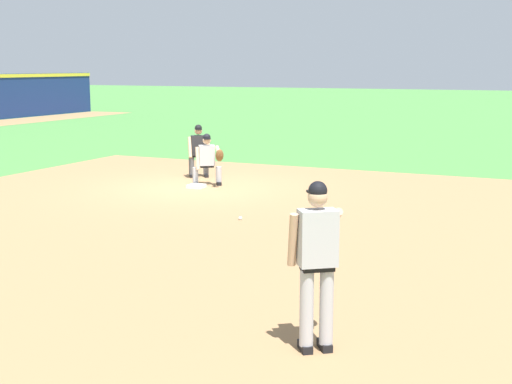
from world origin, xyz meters
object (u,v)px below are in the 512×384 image
(first_baseman, at_px, (208,158))
(baseball, at_px, (240,218))
(umpire, at_px, (199,149))
(first_base_bag, at_px, (196,186))
(pitcher, at_px, (318,255))

(first_baseman, bearing_deg, baseball, -142.86)
(umpire, bearing_deg, first_baseman, -141.33)
(umpire, bearing_deg, first_base_bag, -152.97)
(first_base_bag, relative_size, pitcher, 0.20)
(first_base_bag, relative_size, first_baseman, 0.28)
(pitcher, xyz_separation_m, first_baseman, (8.99, 6.20, -0.33))
(first_base_bag, xyz_separation_m, baseball, (-2.96, -2.67, -0.01))
(first_base_bag, bearing_deg, umpire, 27.03)
(pitcher, bearing_deg, first_base_bag, 36.40)
(first_base_bag, distance_m, pitcher, 10.69)
(pitcher, distance_m, umpire, 12.37)
(pitcher, relative_size, first_baseman, 1.39)
(first_baseman, bearing_deg, first_base_bag, 164.98)
(first_base_bag, relative_size, baseball, 5.14)
(first_base_bag, relative_size, umpire, 0.26)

